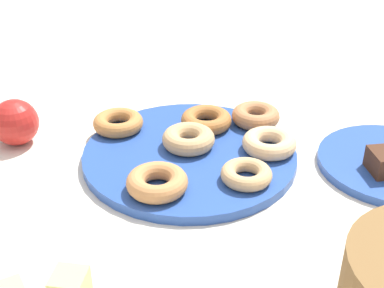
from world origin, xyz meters
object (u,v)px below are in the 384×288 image
melon_chunk_left (70,288)px  apple (15,122)px  donut_0 (206,120)px  donut_5 (256,116)px  donut_2 (189,139)px  donut_4 (269,143)px  donut_plate (190,155)px  donut_6 (118,123)px  donut_3 (157,182)px  donut_1 (246,174)px

melon_chunk_left → apple: 0.44m
donut_0 → donut_5: size_ratio=1.05×
donut_0 → apple: bearing=-2.7°
donut_2 → donut_4: size_ratio=0.99×
donut_plate → donut_4: (-0.13, 0.02, 0.02)m
donut_plate → donut_2: donut_2 is taller
melon_chunk_left → donut_6: bearing=-97.5°
donut_5 → apple: apple is taller
donut_5 → apple: 0.42m
donut_3 → donut_6: size_ratio=1.03×
donut_3 → donut_2: bearing=-117.8°
donut_1 → donut_2: size_ratio=0.88×
donut_0 → apple: size_ratio=1.12×
donut_5 → donut_0: bearing=1.0°
donut_4 → donut_plate: bearing=-7.5°
donut_0 → donut_4: same height
donut_2 → donut_3: 0.13m
donut_4 → apple: size_ratio=1.11×
donut_4 → donut_2: bearing=-13.2°
donut_3 → donut_4: size_ratio=1.02×
donut_2 → donut_5: same height
donut_2 → donut_1: bearing=122.8°
donut_plate → donut_5: (-0.13, -0.08, 0.02)m
donut_2 → donut_5: 0.15m
donut_2 → donut_plate: bearing=87.1°
donut_4 → donut_6: 0.27m
donut_4 → donut_0: bearing=-47.1°
donut_2 → melon_chunk_left: bearing=63.0°
donut_0 → donut_5: bearing=-179.0°
donut_plate → donut_1: 0.12m
donut_2 → apple: bearing=-15.7°
donut_plate → donut_6: (0.12, -0.09, 0.02)m
donut_1 → donut_4: size_ratio=0.87×
donut_3 → donut_6: bearing=-74.7°
donut_2 → melon_chunk_left: 0.38m
donut_plate → donut_4: 0.13m
donut_1 → donut_5: donut_5 is taller
donut_plate → melon_chunk_left: (0.17, 0.32, 0.05)m
donut_1 → donut_0: bearing=-79.7°
donut_plate → donut_6: bearing=-38.3°
donut_2 → donut_4: donut_2 is taller
donut_0 → donut_2: donut_2 is taller
donut_0 → melon_chunk_left: (0.21, 0.40, 0.02)m
donut_1 → donut_3: donut_3 is taller
donut_0 → donut_5: (-0.09, -0.00, 0.00)m
donut_plate → donut_2: size_ratio=4.01×
donut_0 → donut_4: (-0.09, 0.10, 0.00)m
donut_4 → apple: (0.42, -0.11, 0.01)m
donut_0 → donut_4: size_ratio=1.01×
donut_3 → donut_0: bearing=-119.0°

